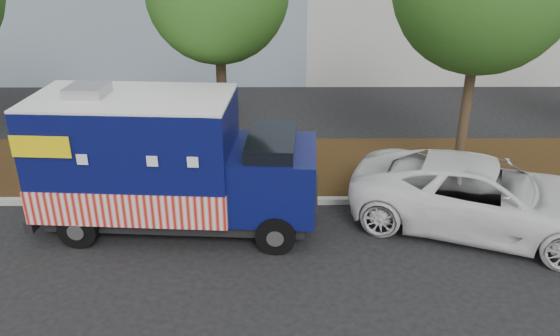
{
  "coord_description": "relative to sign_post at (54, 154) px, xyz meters",
  "views": [
    {
      "loc": [
        0.78,
        -10.6,
        6.34
      ],
      "look_at": [
        0.84,
        0.6,
        1.32
      ],
      "focal_mm": 35.0,
      "sensor_mm": 36.0,
      "label": 1
    }
  ],
  "objects": [
    {
      "name": "ground",
      "position": [
        4.69,
        -1.72,
        -1.2
      ],
      "size": [
        120.0,
        120.0,
        0.0
      ],
      "primitive_type": "plane",
      "color": "black",
      "rests_on": "ground"
    },
    {
      "name": "curb",
      "position": [
        4.69,
        -0.32,
        -1.12
      ],
      "size": [
        120.0,
        0.18,
        0.15
      ],
      "primitive_type": "cube",
      "color": "#9E9E99",
      "rests_on": "ground"
    },
    {
      "name": "mulch_strip",
      "position": [
        4.69,
        1.78,
        -1.12
      ],
      "size": [
        120.0,
        4.0,
        0.15
      ],
      "primitive_type": "cube",
      "color": "#311F0D",
      "rests_on": "ground"
    },
    {
      "name": "sign_post",
      "position": [
        0.0,
        0.0,
        0.0
      ],
      "size": [
        0.06,
        0.06,
        2.4
      ],
      "primitive_type": "cube",
      "color": "#473828",
      "rests_on": "ground"
    },
    {
      "name": "food_truck",
      "position": [
        2.94,
        -1.32,
        0.28
      ],
      "size": [
        6.34,
        2.72,
        3.27
      ],
      "rotation": [
        0.0,
        0.0,
        -0.06
      ],
      "color": "black",
      "rests_on": "ground"
    },
    {
      "name": "white_car",
      "position": [
        10.04,
        -1.49,
        -0.4
      ],
      "size": [
        6.32,
        4.57,
        1.6
      ],
      "primitive_type": "imported",
      "rotation": [
        0.0,
        0.0,
        1.2
      ],
      "color": "white",
      "rests_on": "ground"
    }
  ]
}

